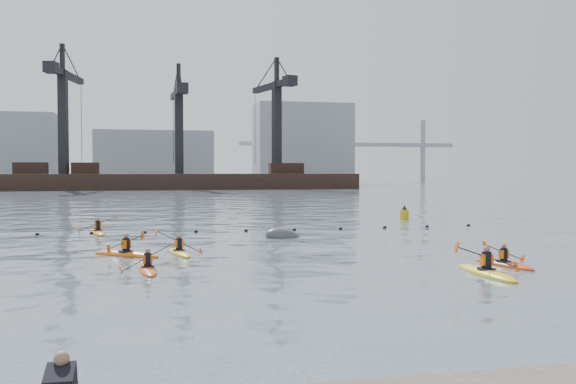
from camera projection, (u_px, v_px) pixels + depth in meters
name	position (u px, v px, depth m)	size (l,w,h in m)	color
ground	(334.00, 321.00, 14.94)	(400.00, 400.00, 0.00)	#384852
float_line	(221.00, 231.00, 36.86)	(33.24, 0.73, 0.24)	black
barge_pier	(178.00, 180.00, 122.32)	(72.00, 19.30, 29.50)	black
skyline	(182.00, 150.00, 161.94)	(141.00, 28.00, 22.00)	gray
kayaker_0	(148.00, 269.00, 22.37)	(2.09, 3.02, 1.21)	#D45314
kayaker_1	(486.00, 272.00, 21.58)	(2.52, 3.68, 1.34)	yellow
kayaker_2	(126.00, 253.00, 26.42)	(3.19, 2.64, 1.11)	orange
kayaker_3	(179.00, 252.00, 26.97)	(2.17, 3.19, 1.28)	gold
kayaker_4	(504.00, 263.00, 23.65)	(2.08, 3.11, 1.13)	red
kayaker_5	(98.00, 232.00, 35.75)	(2.29, 3.42, 1.23)	orange
mooring_buoy	(283.00, 237.00, 33.65)	(2.05, 1.21, 1.03)	#3C3F41
nav_buoy	(404.00, 215.00, 46.00)	(0.69, 0.69, 1.25)	gold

